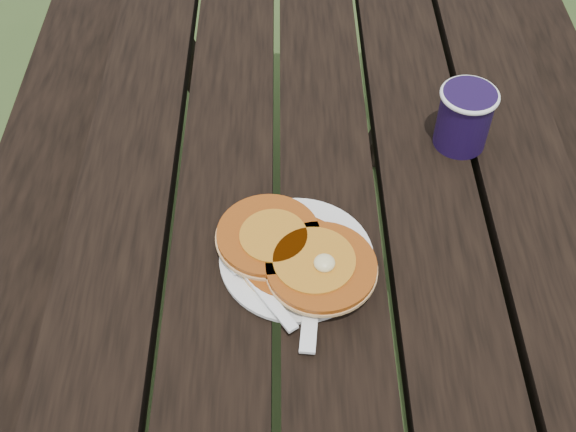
{
  "coord_description": "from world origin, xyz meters",
  "views": [
    {
      "loc": [
        -0.07,
        -0.88,
        1.54
      ],
      "look_at": [
        -0.06,
        -0.26,
        0.8
      ],
      "focal_mm": 45.0,
      "sensor_mm": 36.0,
      "label": 1
    }
  ],
  "objects_px": {
    "pancake_stack": "(296,254)",
    "coffee_cup": "(465,115)",
    "plate": "(297,258)",
    "picnic_table": "(316,257)"
  },
  "relations": [
    {
      "from": "pancake_stack",
      "to": "coffee_cup",
      "type": "xyz_separation_m",
      "value": [
        0.26,
        0.24,
        0.03
      ]
    },
    {
      "from": "picnic_table",
      "to": "plate",
      "type": "bearing_deg",
      "value": -99.31
    },
    {
      "from": "pancake_stack",
      "to": "plate",
      "type": "bearing_deg",
      "value": 79.32
    },
    {
      "from": "plate",
      "to": "coffee_cup",
      "type": "height_order",
      "value": "coffee_cup"
    },
    {
      "from": "picnic_table",
      "to": "coffee_cup",
      "type": "xyz_separation_m",
      "value": [
        0.21,
        -0.07,
        0.44
      ]
    },
    {
      "from": "pancake_stack",
      "to": "coffee_cup",
      "type": "distance_m",
      "value": 0.35
    },
    {
      "from": "picnic_table",
      "to": "coffee_cup",
      "type": "distance_m",
      "value": 0.49
    },
    {
      "from": "picnic_table",
      "to": "pancake_stack",
      "type": "height_order",
      "value": "pancake_stack"
    },
    {
      "from": "pancake_stack",
      "to": "coffee_cup",
      "type": "relative_size",
      "value": 2.13
    },
    {
      "from": "plate",
      "to": "pancake_stack",
      "type": "distance_m",
      "value": 0.02
    }
  ]
}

